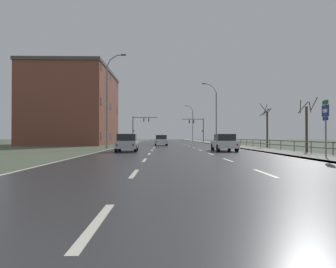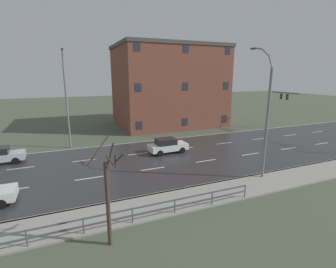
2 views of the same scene
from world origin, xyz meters
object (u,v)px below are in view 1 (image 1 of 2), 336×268
object	(u,v)px
traffic_signal_right	(198,126)
street_lamp_left_bank	(108,102)
traffic_signal_left	(139,124)
car_distant	(224,142)
highway_sign	(326,121)
car_mid_centre	(127,143)
street_lamp_distant	(192,124)
street_lamp_midground	(215,115)
car_far_right	(161,140)
brick_building	(75,107)

from	to	relation	value
traffic_signal_right	street_lamp_left_bank	bearing A→B (deg)	-115.29
traffic_signal_left	traffic_signal_right	bearing A→B (deg)	3.67
traffic_signal_left	car_distant	bearing A→B (deg)	-72.75
street_lamp_left_bank	highway_sign	world-z (taller)	street_lamp_left_bank
highway_sign	car_mid_centre	bearing A→B (deg)	147.81
street_lamp_left_bank	car_mid_centre	bearing A→B (deg)	-64.56
traffic_signal_right	street_lamp_distant	bearing A→B (deg)	87.54
street_lamp_left_bank	highway_sign	distance (m)	21.62
street_lamp_distant	highway_sign	distance (m)	63.06
street_lamp_distant	car_distant	size ratio (longest dim) A/B	2.58
car_distant	street_lamp_distant	bearing A→B (deg)	86.71
street_lamp_midground	car_distant	distance (m)	20.39
traffic_signal_left	car_distant	distance (m)	36.64
street_lamp_left_bank	car_far_right	distance (m)	12.00
brick_building	traffic_signal_right	bearing A→B (deg)	31.38
traffic_signal_left	brick_building	bearing A→B (deg)	-126.81
highway_sign	street_lamp_midground	bearing A→B (deg)	91.93
street_lamp_distant	street_lamp_left_bank	world-z (taller)	street_lamp_left_bank
traffic_signal_right	brick_building	xyz separation A→B (m)	(-23.05, -14.06, 2.53)
street_lamp_left_bank	brick_building	size ratio (longest dim) A/B	0.64
car_mid_centre	car_far_right	world-z (taller)	same
traffic_signal_left	car_far_right	distance (m)	20.47
brick_building	highway_sign	bearing A→B (deg)	-50.61
traffic_signal_right	traffic_signal_left	bearing A→B (deg)	-176.33
street_lamp_midground	car_far_right	distance (m)	10.87
car_mid_centre	car_far_right	distance (m)	16.00
highway_sign	car_distant	world-z (taller)	highway_sign
car_far_right	traffic_signal_right	bearing A→B (deg)	66.16
street_lamp_distant	car_far_right	bearing A→B (deg)	-102.93
street_lamp_distant	traffic_signal_left	world-z (taller)	street_lamp_distant
highway_sign	brick_building	bearing A→B (deg)	129.39
street_lamp_midground	traffic_signal_right	size ratio (longest dim) A/B	1.85
car_distant	brick_building	size ratio (longest dim) A/B	0.25
street_lamp_distant	traffic_signal_left	distance (m)	24.06
brick_building	car_mid_centre	bearing A→B (deg)	-61.64
traffic_signal_right	car_far_right	size ratio (longest dim) A/B	1.33
street_lamp_distant	car_distant	bearing A→B (deg)	-93.30
car_far_right	brick_building	world-z (taller)	brick_building
traffic_signal_left	car_distant	xyz separation A→B (m)	(10.82, -34.85, -3.25)
highway_sign	traffic_signal_left	distance (m)	45.94
car_distant	traffic_signal_left	bearing A→B (deg)	107.27
street_lamp_midground	traffic_signal_left	distance (m)	20.62
highway_sign	car_mid_centre	xyz separation A→B (m)	(-12.87, 8.10, -1.46)
street_lamp_left_bank	traffic_signal_right	bearing A→B (deg)	64.71
highway_sign	traffic_signal_right	xyz separation A→B (m)	(-1.75, 44.26, 1.56)
street_lamp_distant	car_far_right	size ratio (longest dim) A/B	2.55
street_lamp_distant	street_lamp_left_bank	size ratio (longest dim) A/B	0.99
street_lamp_left_bank	traffic_signal_left	size ratio (longest dim) A/B	1.82
street_lamp_distant	car_far_right	xyz separation A→B (m)	(-8.99, -39.16, -4.38)
street_lamp_midground	car_distant	xyz separation A→B (m)	(-3.13, -19.71, -4.20)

